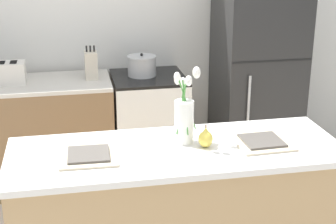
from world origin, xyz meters
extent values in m
cube|color=silver|center=(0.00, 2.00, 1.35)|extent=(5.20, 0.08, 2.70)
cube|color=silver|center=(0.00, 0.00, 0.92)|extent=(1.80, 0.66, 0.03)
cube|color=brown|center=(-1.06, 1.60, 0.44)|extent=(1.68, 0.60, 0.87)
cube|color=beige|center=(-1.06, 1.60, 0.89)|extent=(1.68, 0.60, 0.03)
cube|color=silver|center=(0.10, 1.60, 0.44)|extent=(0.60, 0.60, 0.88)
cube|color=black|center=(0.10, 1.60, 0.89)|extent=(0.60, 0.60, 0.02)
cube|color=black|center=(0.10, 1.30, 0.41)|extent=(0.42, 0.01, 0.29)
cube|color=black|center=(1.05, 1.60, 0.86)|extent=(0.68, 0.64, 1.71)
cube|color=black|center=(1.05, 1.28, 1.06)|extent=(0.67, 0.01, 0.01)
cylinder|color=#B2B5B7|center=(0.86, 1.26, 0.58)|extent=(0.02, 0.02, 0.74)
cylinder|color=silver|center=(0.05, 0.07, 1.06)|extent=(0.11, 0.11, 0.24)
cylinder|color=#4C9342|center=(0.07, 0.08, 1.16)|extent=(0.11, 0.03, 0.30)
ellipsoid|color=white|center=(0.12, 0.09, 1.33)|extent=(0.04, 0.04, 0.06)
cylinder|color=#4C9342|center=(0.06, 0.09, 1.13)|extent=(0.01, 0.08, 0.24)
ellipsoid|color=white|center=(0.06, 0.13, 1.27)|extent=(0.04, 0.04, 0.06)
cylinder|color=#4C9342|center=(0.04, 0.09, 1.14)|extent=(0.04, 0.04, 0.27)
ellipsoid|color=white|center=(0.02, 0.11, 1.29)|extent=(0.04, 0.04, 0.06)
cylinder|color=#4C9342|center=(0.04, 0.06, 1.16)|extent=(0.07, 0.05, 0.31)
ellipsoid|color=white|center=(0.01, 0.04, 1.33)|extent=(0.03, 0.03, 0.05)
cylinder|color=#4C9342|center=(0.06, 0.06, 1.15)|extent=(0.02, 0.10, 0.29)
ellipsoid|color=white|center=(0.06, 0.01, 1.31)|extent=(0.04, 0.04, 0.06)
ellipsoid|color=#E5CC4C|center=(0.15, -0.01, 0.99)|extent=(0.08, 0.08, 0.09)
cone|color=#E5CC4C|center=(0.15, -0.01, 1.04)|extent=(0.04, 0.04, 0.04)
cylinder|color=brown|center=(0.15, -0.01, 1.06)|extent=(0.01, 0.01, 0.02)
cube|color=beige|center=(-0.47, -0.02, 0.95)|extent=(0.30, 0.30, 0.01)
cube|color=#514C47|center=(-0.47, -0.02, 0.96)|extent=(0.22, 0.22, 0.01)
cube|color=beige|center=(0.47, -0.02, 0.95)|extent=(0.30, 0.30, 0.01)
cube|color=#514C47|center=(0.47, -0.02, 0.96)|extent=(0.22, 0.22, 0.01)
cube|color=silver|center=(-1.01, 1.60, 0.99)|extent=(0.26, 0.18, 0.17)
cube|color=black|center=(-1.06, 1.60, 1.07)|extent=(0.05, 0.11, 0.01)
cube|color=black|center=(-0.97, 1.60, 1.07)|extent=(0.05, 0.11, 0.01)
cylinder|color=#B2B5B7|center=(0.05, 1.63, 0.98)|extent=(0.23, 0.23, 0.15)
cylinder|color=#B2B5B7|center=(0.05, 1.63, 1.06)|extent=(0.24, 0.24, 0.01)
sphere|color=black|center=(0.05, 1.63, 1.08)|extent=(0.02, 0.02, 0.02)
cube|color=beige|center=(-0.37, 1.63, 1.01)|extent=(0.10, 0.14, 0.22)
cylinder|color=black|center=(-0.40, 1.63, 1.15)|extent=(0.01, 0.01, 0.05)
cylinder|color=black|center=(-0.37, 1.63, 1.15)|extent=(0.01, 0.01, 0.05)
cylinder|color=black|center=(-0.34, 1.63, 1.15)|extent=(0.01, 0.01, 0.05)
camera|label=1|loc=(-0.54, -2.47, 2.04)|focal=55.00mm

